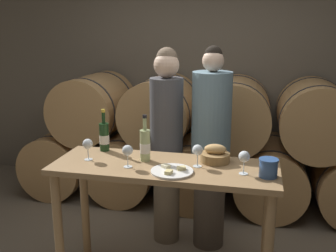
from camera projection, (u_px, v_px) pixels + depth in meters
stone_wall_back at (206, 50)px, 4.51m from camera, size 10.00×0.12×3.20m
barrel_stack at (197, 144)px, 4.21m from camera, size 3.84×0.91×1.37m
tasting_table at (164, 186)px, 2.76m from camera, size 1.56×0.56×0.94m
person_left at (167, 143)px, 3.35m from camera, size 0.28×0.28×1.71m
person_right at (211, 148)px, 3.27m from camera, size 0.32×0.32×1.73m
wine_bottle_red at (104, 137)px, 3.00m from camera, size 0.08×0.08×0.32m
wine_bottle_white at (145, 145)px, 2.78m from camera, size 0.08×0.08×0.33m
blue_crock at (268, 167)px, 2.48m from camera, size 0.12×0.12×0.12m
bread_basket at (215, 155)px, 2.76m from camera, size 0.21×0.21×0.13m
cheese_plate at (172, 171)px, 2.58m from camera, size 0.28×0.28×0.04m
wine_glass_far_left at (88, 145)px, 2.79m from camera, size 0.07×0.07×0.16m
wine_glass_left at (128, 151)px, 2.65m from camera, size 0.07×0.07×0.16m
wine_glass_center at (198, 151)px, 2.66m from camera, size 0.07×0.07×0.16m
wine_glass_right at (244, 157)px, 2.52m from camera, size 0.07×0.07×0.16m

